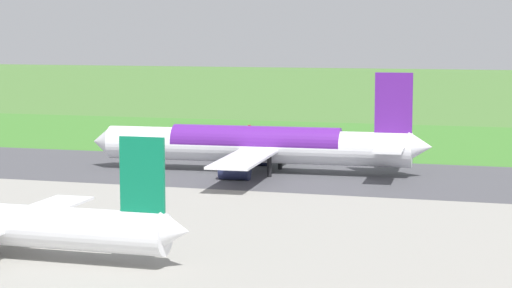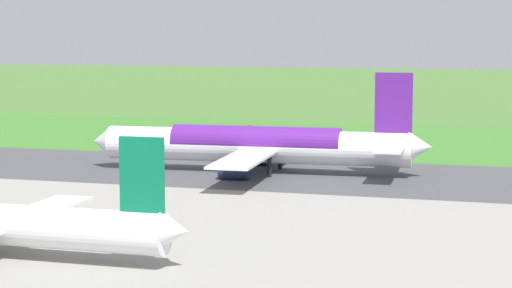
% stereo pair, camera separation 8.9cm
% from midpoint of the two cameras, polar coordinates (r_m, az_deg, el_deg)
% --- Properties ---
extents(ground_plane, '(800.00, 800.00, 0.00)m').
position_cam_midpoint_polar(ground_plane, '(143.97, 1.55, -1.83)').
color(ground_plane, '#477233').
extents(runway_asphalt, '(600.00, 33.17, 0.06)m').
position_cam_midpoint_polar(runway_asphalt, '(143.97, 1.55, -1.82)').
color(runway_asphalt, '#47474C').
rests_on(runway_asphalt, ground).
extents(apron_concrete, '(440.00, 110.00, 0.05)m').
position_cam_midpoint_polar(apron_concrete, '(88.33, -8.40, -7.54)').
color(apron_concrete, gray).
rests_on(apron_concrete, ground).
extents(grass_verge_foreground, '(600.00, 80.00, 0.04)m').
position_cam_midpoint_polar(grass_verge_foreground, '(183.23, 4.75, 0.05)').
color(grass_verge_foreground, '#3C782B').
rests_on(grass_verge_foreground, ground).
extents(airliner_main, '(54.12, 44.26, 15.88)m').
position_cam_midpoint_polar(airliner_main, '(144.36, 0.13, -0.06)').
color(airliner_main, white).
rests_on(airliner_main, ground).
extents(service_car_followme, '(4.35, 4.12, 1.62)m').
position_cam_midpoint_polar(service_car_followme, '(118.00, -6.88, -3.43)').
color(service_car_followme, gray).
rests_on(service_car_followme, ground).
extents(no_stopping_sign, '(0.60, 0.10, 2.98)m').
position_cam_midpoint_polar(no_stopping_sign, '(188.49, -0.41, 0.80)').
color(no_stopping_sign, slate).
rests_on(no_stopping_sign, ground).
extents(traffic_cone_orange, '(0.40, 0.40, 0.55)m').
position_cam_midpoint_polar(traffic_cone_orange, '(190.86, -1.30, 0.43)').
color(traffic_cone_orange, orange).
rests_on(traffic_cone_orange, ground).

